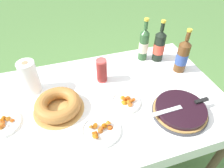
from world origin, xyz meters
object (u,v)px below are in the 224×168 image
at_px(serving_knife, 186,105).
at_px(cider_bottle_green, 144,44).
at_px(berry_tart, 180,110).
at_px(snack_plate_near, 101,130).
at_px(snack_plate_left, 126,102).
at_px(cup_stack, 102,71).
at_px(juice_bottle_red, 159,46).
at_px(snack_plate_right, 3,124).
at_px(paper_towel_roll, 30,77).
at_px(cider_bottle_amber, 182,56).
at_px(bundt_cake, 58,105).

xyz_separation_m(serving_knife, cider_bottle_green, (-0.01, 0.60, 0.07)).
distance_m(serving_knife, cider_bottle_green, 0.60).
height_order(berry_tart, snack_plate_near, berry_tart).
distance_m(berry_tart, snack_plate_left, 0.33).
height_order(cup_stack, snack_plate_near, cup_stack).
height_order(serving_knife, cider_bottle_green, cider_bottle_green).
bearing_deg(juice_bottle_red, snack_plate_right, -164.06).
relative_size(serving_knife, paper_towel_roll, 1.65).
bearing_deg(snack_plate_left, juice_bottle_red, 42.94).
bearing_deg(cider_bottle_green, serving_knife, -89.07).
distance_m(cider_bottle_green, snack_plate_left, 0.53).
bearing_deg(cup_stack, juice_bottle_red, 13.45).
xyz_separation_m(juice_bottle_red, paper_towel_roll, (-0.96, -0.08, -0.01)).
bearing_deg(snack_plate_near, cider_bottle_amber, 26.86).
height_order(berry_tart, serving_knife, serving_knife).
bearing_deg(cider_bottle_green, bundt_cake, -153.74).
bearing_deg(cup_stack, paper_towel_roll, 174.96).
relative_size(berry_tart, juice_bottle_red, 0.99).
distance_m(cup_stack, cider_bottle_amber, 0.59).
bearing_deg(cider_bottle_green, cup_stack, -156.83).
height_order(cup_stack, juice_bottle_red, juice_bottle_red).
distance_m(juice_bottle_red, paper_towel_roll, 0.96).
relative_size(serving_knife, snack_plate_right, 1.81).
xyz_separation_m(serving_knife, snack_plate_right, (-1.04, 0.23, -0.05)).
bearing_deg(cider_bottle_amber, snack_plate_right, -173.15).
height_order(cider_bottle_amber, snack_plate_left, cider_bottle_amber).
height_order(cider_bottle_amber, paper_towel_roll, cider_bottle_amber).
distance_m(berry_tart, snack_plate_near, 0.48).
bearing_deg(serving_knife, cider_bottle_amber, -119.13).
relative_size(cider_bottle_green, cider_bottle_amber, 1.01).
distance_m(cider_bottle_amber, snack_plate_near, 0.80).
height_order(cup_stack, snack_plate_left, cup_stack).
bearing_deg(snack_plate_near, snack_plate_right, 158.12).
bearing_deg(bundt_cake, snack_plate_left, -10.40).
relative_size(snack_plate_left, paper_towel_roll, 0.84).
bearing_deg(cup_stack, serving_knife, -47.86).
relative_size(serving_knife, cider_bottle_green, 1.10).
height_order(berry_tart, cider_bottle_green, cider_bottle_green).
bearing_deg(bundt_cake, berry_tart, -19.87).
bearing_deg(cup_stack, snack_plate_right, -162.18).
xyz_separation_m(cider_bottle_green, snack_plate_near, (-0.50, -0.58, -0.12)).
xyz_separation_m(berry_tart, snack_plate_near, (-0.48, 0.02, -0.02)).
bearing_deg(paper_towel_roll, juice_bottle_red, 4.56).
bearing_deg(snack_plate_left, cider_bottle_amber, 21.95).
bearing_deg(snack_plate_near, serving_knife, -1.88).
bearing_deg(snack_plate_right, snack_plate_left, -4.27).
xyz_separation_m(cup_stack, cider_bottle_green, (0.38, 0.16, 0.04)).
bearing_deg(juice_bottle_red, cider_bottle_amber, -61.96).
distance_m(cup_stack, cider_bottle_green, 0.42).
bearing_deg(cider_bottle_green, snack_plate_left, -124.96).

